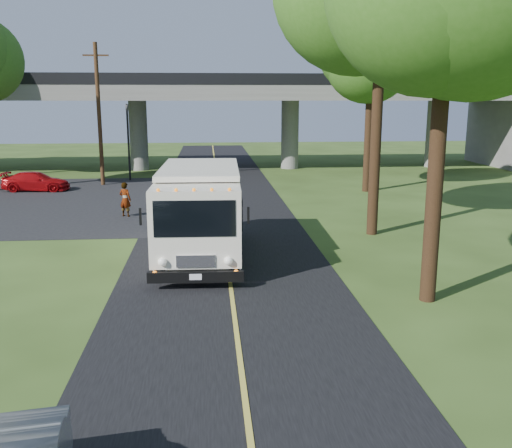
{
  "coord_description": "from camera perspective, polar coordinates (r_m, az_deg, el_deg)",
  "views": [
    {
      "loc": [
        -0.62,
        -13.81,
        5.59
      ],
      "look_at": [
        0.9,
        4.13,
        1.6
      ],
      "focal_mm": 40.0,
      "sensor_mm": 36.0,
      "label": 1
    }
  ],
  "objects": [
    {
      "name": "parking_lot",
      "position": [
        33.93,
        -22.6,
        2.06
      ],
      "size": [
        16.0,
        18.0,
        0.01
      ],
      "primitive_type": "cube",
      "color": "black",
      "rests_on": "ground"
    },
    {
      "name": "traffic_signal",
      "position": [
        40.25,
        -12.67,
        8.79
      ],
      "size": [
        0.18,
        0.22,
        5.2
      ],
      "color": "black",
      "rests_on": "ground"
    },
    {
      "name": "step_van",
      "position": [
        20.25,
        -5.64,
        1.45
      ],
      "size": [
        3.01,
        7.67,
        3.19
      ],
      "rotation": [
        0.0,
        0.0,
        -0.03
      ],
      "color": "silver",
      "rests_on": "ground"
    },
    {
      "name": "tree_right_far",
      "position": [
        35.16,
        11.9,
        16.67
      ],
      "size": [
        5.77,
        5.67,
        10.99
      ],
      "color": "#382314",
      "rests_on": "ground"
    },
    {
      "name": "pedestrian",
      "position": [
        28.0,
        -12.95,
        2.41
      ],
      "size": [
        0.73,
        0.64,
        1.68
      ],
      "primitive_type": "imported",
      "rotation": [
        0.0,
        0.0,
        2.67
      ],
      "color": "gray",
      "rests_on": "ground"
    },
    {
      "name": "lane_line",
      "position": [
        24.46,
        -3.27,
        -0.66
      ],
      "size": [
        0.12,
        90.0,
        0.01
      ],
      "primitive_type": "cube",
      "color": "gold",
      "rests_on": "road"
    },
    {
      "name": "overpass",
      "position": [
        45.83,
        -4.15,
        11.18
      ],
      "size": [
        54.0,
        10.0,
        7.3
      ],
      "color": "slate",
      "rests_on": "ground"
    },
    {
      "name": "ground",
      "position": [
        14.91,
        -2.14,
        -9.53
      ],
      "size": [
        120.0,
        120.0,
        0.0
      ],
      "primitive_type": "plane",
      "color": "#304518",
      "rests_on": "ground"
    },
    {
      "name": "road",
      "position": [
        24.47,
        -3.27,
        -0.71
      ],
      "size": [
        7.0,
        90.0,
        0.02
      ],
      "primitive_type": "cube",
      "color": "black",
      "rests_on": "ground"
    },
    {
      "name": "utility_pole",
      "position": [
        38.45,
        -15.42,
        10.58
      ],
      "size": [
        1.6,
        0.26,
        9.0
      ],
      "color": "#472D19",
      "rests_on": "ground"
    },
    {
      "name": "red_sedan",
      "position": [
        37.53,
        -21.13,
        3.99
      ],
      "size": [
        4.11,
        1.87,
        1.17
      ],
      "primitive_type": "imported",
      "rotation": [
        0.0,
        0.0,
        1.51
      ],
      "color": "#A70A0D",
      "rests_on": "ground"
    }
  ]
}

